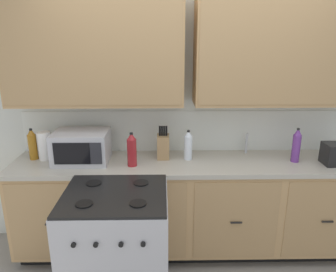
# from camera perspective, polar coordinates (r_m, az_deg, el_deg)

# --- Properties ---
(ground_plane) EXTENTS (8.00, 8.00, 0.00)m
(ground_plane) POSITION_cam_1_polar(r_m,az_deg,el_deg) (3.16, 3.74, -22.52)
(ground_plane) COLOR gray
(wall_unit) EXTENTS (4.36, 0.40, 2.59)m
(wall_unit) POSITION_cam_1_polar(r_m,az_deg,el_deg) (2.95, 3.64, 10.68)
(wall_unit) COLOR silver
(wall_unit) RESTS_ON ground_plane
(counter_run) EXTENTS (3.19, 0.64, 0.93)m
(counter_run) POSITION_cam_1_polar(r_m,az_deg,el_deg) (3.13, 3.50, -12.24)
(counter_run) COLOR black
(counter_run) RESTS_ON ground_plane
(stove_range) EXTENTS (0.76, 0.68, 0.95)m
(stove_range) POSITION_cam_1_polar(r_m,az_deg,el_deg) (2.62, -8.92, -19.14)
(stove_range) COLOR #B7B7BC
(stove_range) RESTS_ON ground_plane
(microwave) EXTENTS (0.48, 0.37, 0.28)m
(microwave) POSITION_cam_1_polar(r_m,az_deg,el_deg) (2.99, -15.04, -1.83)
(microwave) COLOR #B7B7BC
(microwave) RESTS_ON counter_run
(knife_block) EXTENTS (0.11, 0.14, 0.31)m
(knife_block) POSITION_cam_1_polar(r_m,az_deg,el_deg) (2.97, -0.86, -1.81)
(knife_block) COLOR #9C794E
(knife_block) RESTS_ON counter_run
(sink_faucet) EXTENTS (0.02, 0.02, 0.20)m
(sink_faucet) POSITION_cam_1_polar(r_m,az_deg,el_deg) (3.20, 13.69, -1.24)
(sink_faucet) COLOR #B2B5BA
(sink_faucet) RESTS_ON counter_run
(paper_towel_roll) EXTENTS (0.12, 0.12, 0.26)m
(paper_towel_roll) POSITION_cam_1_polar(r_m,az_deg,el_deg) (3.15, -20.98, -1.61)
(paper_towel_roll) COLOR white
(paper_towel_roll) RESTS_ON counter_run
(bottle_clear) EXTENTS (0.07, 0.07, 0.28)m
(bottle_clear) POSITION_cam_1_polar(r_m,az_deg,el_deg) (2.95, 3.67, -1.64)
(bottle_clear) COLOR silver
(bottle_clear) RESTS_ON counter_run
(bottle_violet) EXTENTS (0.07, 0.07, 0.31)m
(bottle_violet) POSITION_cam_1_polar(r_m,az_deg,el_deg) (3.10, 21.76, -1.57)
(bottle_violet) COLOR #663384
(bottle_violet) RESTS_ON counter_run
(bottle_red) EXTENTS (0.08, 0.08, 0.30)m
(bottle_red) POSITION_cam_1_polar(r_m,az_deg,el_deg) (2.80, -6.42, -2.44)
(bottle_red) COLOR maroon
(bottle_red) RESTS_ON counter_run
(bottle_amber) EXTENTS (0.08, 0.08, 0.29)m
(bottle_amber) POSITION_cam_1_polar(r_m,az_deg,el_deg) (3.19, -22.86, -1.38)
(bottle_amber) COLOR #9E6619
(bottle_amber) RESTS_ON counter_run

